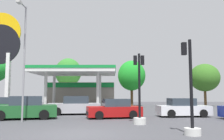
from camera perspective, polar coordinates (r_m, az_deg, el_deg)
name	(u,v)px	position (r m, az deg, el deg)	size (l,w,h in m)	color
ground_plane	(78,133)	(11.45, -8.04, -14.56)	(90.00, 90.00, 0.00)	#47474C
gas_station	(81,91)	(33.19, -7.36, -4.97)	(9.44, 12.70, 4.74)	gray
station_pole_sign	(0,48)	(31.30, -24.90, 4.79)	(4.74, 0.56, 11.39)	white
car_0	(24,109)	(18.67, -19.98, -8.53)	(4.91, 3.10, 1.64)	black
car_1	(114,109)	(18.20, 0.55, -9.25)	(4.25, 2.47, 1.43)	black
car_2	(14,106)	(23.42, -22.17, -7.95)	(4.43, 2.39, 1.51)	black
car_3	(183,108)	(20.15, 16.37, -8.64)	(4.20, 2.16, 1.45)	black
car_4	(74,106)	(21.71, -8.90, -8.39)	(4.75, 2.66, 1.61)	black
traffic_signal_0	(191,107)	(11.25, 18.11, -8.24)	(0.71, 0.71, 4.21)	silver
traffic_signal_1	(139,102)	(14.63, 6.49, -7.39)	(0.75, 0.75, 4.22)	silver
tree_1	(68,72)	(37.75, -10.28, -0.55)	(3.99, 3.99, 7.26)	brown
tree_2	(132,76)	(36.13, 4.65, -1.33)	(4.08, 4.08, 6.76)	brown
tree_3	(205,78)	(38.28, 20.97, -1.70)	(4.35, 4.35, 6.24)	brown
corner_streetlamp	(23,52)	(16.82, -20.16, 4.11)	(0.24, 1.48, 7.64)	gray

